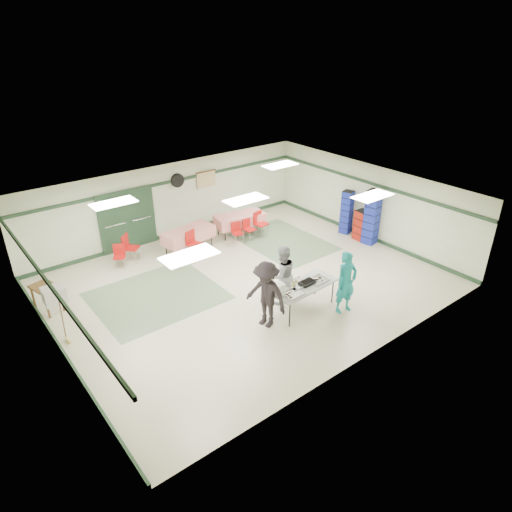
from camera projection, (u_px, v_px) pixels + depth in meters
floor at (247, 283)px, 13.88m from camera, size 11.00×11.00×0.00m
ceiling at (246, 199)px, 12.65m from camera, size 11.00×11.00×0.00m
wall_back at (171, 200)px, 16.41m from camera, size 11.00×0.00×11.00m
wall_front at (368, 311)px, 10.12m from camera, size 11.00×0.00×11.00m
wall_left at (51, 308)px, 10.24m from camera, size 0.00×9.00×9.00m
wall_right at (369, 202)px, 16.30m from camera, size 0.00×9.00×9.00m
trim_back at (170, 182)px, 16.07m from camera, size 11.00×0.06×0.10m
baseboard_back at (174, 233)px, 16.98m from camera, size 11.00×0.06×0.12m
trim_left at (46, 280)px, 9.93m from camera, size 0.06×9.00×0.10m
baseboard_left at (64, 353)px, 10.84m from camera, size 0.06×9.00×0.12m
trim_right at (370, 183)px, 15.96m from camera, size 0.06×9.00×0.10m
baseboard_right at (364, 235)px, 16.87m from camera, size 0.06×9.00×0.12m
green_patch_a at (157, 296)px, 13.20m from camera, size 3.50×3.00×0.01m
green_patch_b at (283, 242)px, 16.47m from camera, size 2.50×3.50×0.01m
double_door_left at (114, 223)px, 15.29m from camera, size 0.90×0.06×2.10m
double_door_right at (140, 217)px, 15.82m from camera, size 0.90×0.06×2.10m
door_frame at (128, 220)px, 15.54m from camera, size 2.00×0.03×2.15m
wall_fan at (177, 180)px, 16.21m from camera, size 0.50×0.10×0.50m
scroll_banner at (206, 180)px, 16.97m from camera, size 0.80×0.02×0.60m
serving_table at (304, 287)px, 12.27m from camera, size 2.00×0.90×0.76m
sheet_tray_right at (319, 280)px, 12.48m from camera, size 0.57×0.44×0.02m
sheet_tray_mid at (297, 284)px, 12.29m from camera, size 0.66×0.52×0.02m
sheet_tray_left at (293, 294)px, 11.82m from camera, size 0.56×0.44×0.02m
baking_pan at (307, 283)px, 12.31m from camera, size 0.46×0.30×0.08m
foam_box_stack at (279, 290)px, 11.73m from camera, size 0.26×0.24×0.34m
volunteer_teal at (346, 282)px, 12.14m from camera, size 0.70×0.52×1.77m
volunteer_grey at (282, 275)px, 12.52m from camera, size 0.95×0.79×1.75m
volunteer_dark at (266, 295)px, 11.55m from camera, size 0.96×1.31×1.83m
dining_table_a at (240, 219)px, 16.86m from camera, size 1.94×1.11×0.77m
dining_table_b at (189, 235)px, 15.65m from camera, size 1.91×1.04×0.77m
chair_a at (248, 227)px, 16.47m from camera, size 0.40×0.41×0.78m
chair_b at (237, 230)px, 16.19m from camera, size 0.45×0.45×0.78m
chair_c at (259, 221)px, 16.73m from camera, size 0.48×0.48×0.91m
chair_d at (193, 241)px, 15.16m from camera, size 0.55×0.55×0.94m
chair_loose_a at (129, 245)px, 14.88m from camera, size 0.62×0.62×0.94m
chair_loose_b at (119, 254)px, 14.56m from camera, size 0.49×0.50×0.79m
crate_stack_blue_a at (347, 212)px, 16.81m from camera, size 0.44×0.44×1.64m
crate_stack_red at (361, 225)px, 16.41m from camera, size 0.45×0.45×1.11m
crate_stack_blue_b at (372, 217)px, 15.93m from camera, size 0.50×0.50×1.98m
printer_table at (46, 290)px, 12.27m from camera, size 0.73×0.94×0.74m
office_printer at (54, 295)px, 11.46m from camera, size 0.53×0.46×0.42m
broom at (63, 320)px, 11.05m from camera, size 0.04×0.20×1.21m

